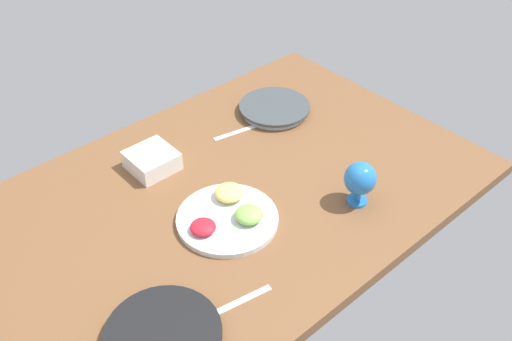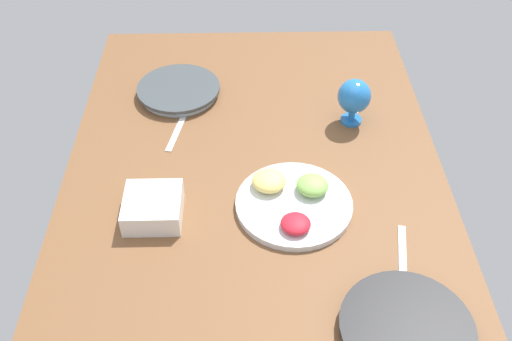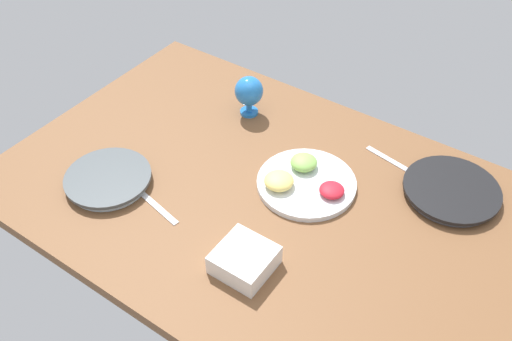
{
  "view_description": "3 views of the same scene",
  "coord_description": "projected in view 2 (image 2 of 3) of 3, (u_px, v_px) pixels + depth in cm",
  "views": [
    {
      "loc": [
        83.31,
        106.7,
        119.34
      ],
      "look_at": [
        -10.49,
        1.28,
        3.87
      ],
      "focal_mm": 40.59,
      "sensor_mm": 36.0,
      "label": 1
    },
    {
      "loc": [
        111.76,
        -2.19,
        109.75
      ],
      "look_at": [
        -1.4,
        0.29,
        3.87
      ],
      "focal_mm": 41.05,
      "sensor_mm": 36.0,
      "label": 2
    },
    {
      "loc": [
        64.81,
        -98.89,
        120.06
      ],
      "look_at": [
        -5.61,
        3.22,
        3.87
      ],
      "focal_mm": 39.58,
      "sensor_mm": 36.0,
      "label": 3
    }
  ],
  "objects": [
    {
      "name": "ground_plane",
      "position": [
        255.0,
        190.0,
        1.58
      ],
      "size": [
        160.0,
        104.0,
        4.0
      ],
      "primitive_type": "cube",
      "color": "brown"
    },
    {
      "name": "fork_by_left_plate",
      "position": [
        177.0,
        131.0,
        1.73
      ],
      "size": [
        17.99,
        5.39,
        0.6
      ],
      "primitive_type": "cube",
      "rotation": [
        0.0,
        0.0,
        -0.2
      ],
      "color": "silver",
      "rests_on": "ground_plane"
    },
    {
      "name": "dinner_plate_right",
      "position": [
        406.0,
        329.0,
        1.23
      ],
      "size": [
        28.57,
        28.57,
        2.9
      ],
      "color": "#4C4C51",
      "rests_on": "ground_plane"
    },
    {
      "name": "hurricane_glass_blue",
      "position": [
        354.0,
        97.0,
        1.7
      ],
      "size": [
        9.77,
        9.77,
        14.43
      ],
      "color": "blue",
      "rests_on": "ground_plane"
    },
    {
      "name": "fork_by_right_plate",
      "position": [
        403.0,
        254.0,
        1.39
      ],
      "size": [
        18.02,
        5.07,
        0.6
      ],
      "primitive_type": "cube",
      "rotation": [
        0.0,
        0.0,
        -0.18
      ],
      "color": "silver",
      "rests_on": "ground_plane"
    },
    {
      "name": "dinner_plate_left",
      "position": [
        179.0,
        90.0,
        1.86
      ],
      "size": [
        26.21,
        26.21,
        3.01
      ],
      "color": "silver",
      "rests_on": "ground_plane"
    },
    {
      "name": "square_bowl_white",
      "position": [
        153.0,
        206.0,
        1.46
      ],
      "size": [
        14.35,
        14.35,
        6.17
      ],
      "color": "white",
      "rests_on": "ground_plane"
    },
    {
      "name": "fruit_platter",
      "position": [
        293.0,
        200.0,
        1.5
      ],
      "size": [
        30.09,
        30.09,
        5.59
      ],
      "color": "silver",
      "rests_on": "ground_plane"
    }
  ]
}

